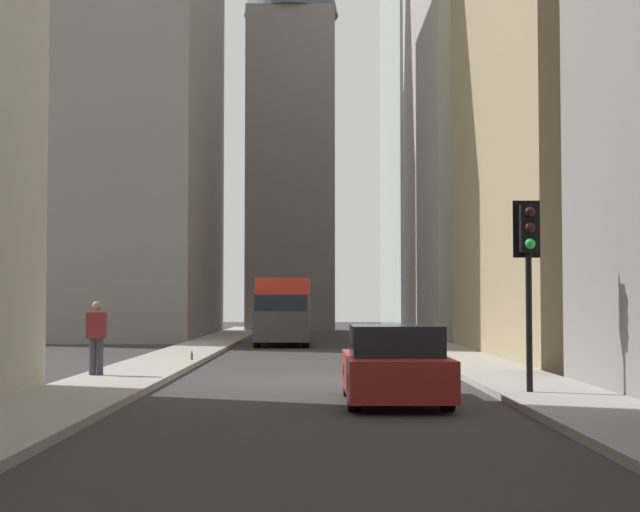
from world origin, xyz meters
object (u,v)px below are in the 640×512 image
object	(u,v)px
discarded_bottle	(192,356)
traffic_light_foreground	(528,251)
pedestrian	(96,335)
delivery_truck	(283,311)
sedan_red	(395,367)

from	to	relation	value
discarded_bottle	traffic_light_foreground	bearing A→B (deg)	-143.16
pedestrian	delivery_truck	bearing A→B (deg)	-11.09
delivery_truck	discarded_bottle	world-z (taller)	delivery_truck
delivery_truck	traffic_light_foreground	size ratio (longest dim) A/B	1.77
traffic_light_foreground	discarded_bottle	bearing A→B (deg)	36.84
sedan_red	discarded_bottle	size ratio (longest dim) A/B	15.93
delivery_truck	discarded_bottle	size ratio (longest dim) A/B	23.93
delivery_truck	traffic_light_foreground	distance (m)	24.00
delivery_truck	pedestrian	distance (m)	19.41
delivery_truck	pedestrian	world-z (taller)	delivery_truck
traffic_light_foreground	delivery_truck	bearing A→B (deg)	13.07
delivery_truck	traffic_light_foreground	world-z (taller)	traffic_light_foreground
pedestrian	sedan_red	bearing A→B (deg)	-127.65
sedan_red	pedestrian	distance (m)	8.26
delivery_truck	sedan_red	bearing A→B (deg)	-173.37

